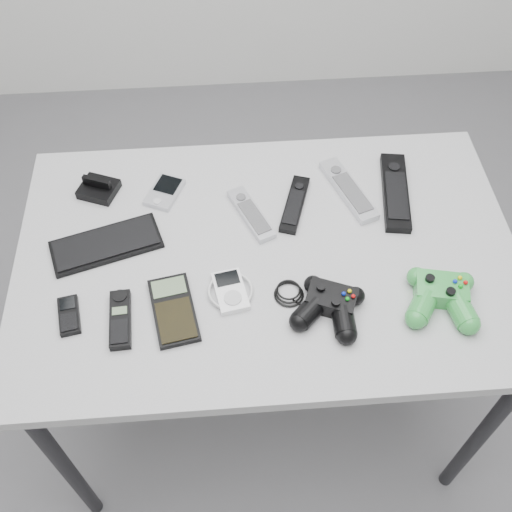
{
  "coord_description": "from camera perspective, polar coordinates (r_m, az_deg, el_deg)",
  "views": [
    {
      "loc": [
        -0.14,
        -0.82,
        1.91
      ],
      "look_at": [
        -0.07,
        0.01,
        0.82
      ],
      "focal_mm": 42.0,
      "sensor_mm": 36.0,
      "label": 1
    }
  ],
  "objects": [
    {
      "name": "controller_green",
      "position": [
        1.37,
        17.27,
        -3.57
      ],
      "size": [
        0.19,
        0.2,
        0.05
      ],
      "primitive_type": null,
      "rotation": [
        0.0,
        0.0,
        -0.21
      ],
      "color": "#278B26",
      "rests_on": "desk"
    },
    {
      "name": "dock_bracket",
      "position": [
        1.57,
        -14.84,
        6.49
      ],
      "size": [
        0.11,
        0.11,
        0.05
      ],
      "primitive_type": "cube",
      "rotation": [
        0.0,
        0.0,
        -0.39
      ],
      "color": "black",
      "rests_on": "desk"
    },
    {
      "name": "remote_silver_a",
      "position": [
        1.48,
        -0.49,
        4.06
      ],
      "size": [
        0.11,
        0.18,
        0.02
      ],
      "primitive_type": "cube",
      "rotation": [
        0.0,
        0.0,
        0.41
      ],
      "color": "#B8B9C0",
      "rests_on": "desk"
    },
    {
      "name": "mp3_player",
      "position": [
        1.34,
        -2.46,
        -3.33
      ],
      "size": [
        0.12,
        0.13,
        0.02
      ],
      "primitive_type": "cube",
      "rotation": [
        0.0,
        0.0,
        0.18
      ],
      "color": "white",
      "rests_on": "desk"
    },
    {
      "name": "calculator",
      "position": [
        1.32,
        -7.85,
        -5.1
      ],
      "size": [
        0.12,
        0.19,
        0.02
      ],
      "primitive_type": "cube",
      "rotation": [
        0.0,
        0.0,
        0.18
      ],
      "color": "black",
      "rests_on": "desk"
    },
    {
      "name": "controller_black",
      "position": [
        1.31,
        7.04,
        -4.6
      ],
      "size": [
        0.29,
        0.24,
        0.05
      ],
      "primitive_type": null,
      "rotation": [
        0.0,
        0.0,
        -0.4
      ],
      "color": "black",
      "rests_on": "desk"
    },
    {
      "name": "remote_black_a",
      "position": [
        1.5,
        3.71,
        4.98
      ],
      "size": [
        0.1,
        0.19,
        0.02
      ],
      "primitive_type": "cube",
      "rotation": [
        0.0,
        0.0,
        -0.32
      ],
      "color": "black",
      "rests_on": "desk"
    },
    {
      "name": "floor",
      "position": [
        2.09,
        2.07,
        -13.74
      ],
      "size": [
        3.5,
        3.5,
        0.0
      ],
      "primitive_type": "plane",
      "color": "slate",
      "rests_on": "ground"
    },
    {
      "name": "remote_black_b",
      "position": [
        1.57,
        13.14,
        6.03
      ],
      "size": [
        0.1,
        0.27,
        0.02
      ],
      "primitive_type": "cube",
      "rotation": [
        0.0,
        0.0,
        -0.15
      ],
      "color": "black",
      "rests_on": "desk"
    },
    {
      "name": "pda",
      "position": [
        1.55,
        -8.72,
        6.06
      ],
      "size": [
        0.11,
        0.13,
        0.02
      ],
      "primitive_type": "cube",
      "rotation": [
        0.0,
        0.0,
        -0.42
      ],
      "color": "#B8B9C0",
      "rests_on": "desk"
    },
    {
      "name": "remote_silver_b",
      "position": [
        1.55,
        8.78,
        6.29
      ],
      "size": [
        0.12,
        0.23,
        0.02
      ],
      "primitive_type": "cube",
      "rotation": [
        0.0,
        0.0,
        0.34
      ],
      "color": "silver",
      "rests_on": "desk"
    },
    {
      "name": "desk",
      "position": [
        1.47,
        1.08,
        -1.27
      ],
      "size": [
        1.19,
        0.76,
        0.8
      ],
      "color": "#A0A1A3",
      "rests_on": "floor"
    },
    {
      "name": "cordless_handset",
      "position": [
        1.33,
        -12.8,
        -5.89
      ],
      "size": [
        0.05,
        0.14,
        0.02
      ],
      "primitive_type": "cube",
      "rotation": [
        0.0,
        0.0,
        0.06
      ],
      "color": "black",
      "rests_on": "desk"
    },
    {
      "name": "mobile_phone",
      "position": [
        1.37,
        -17.39,
        -5.4
      ],
      "size": [
        0.06,
        0.1,
        0.02
      ],
      "primitive_type": "cube",
      "rotation": [
        0.0,
        0.0,
        0.19
      ],
      "color": "black",
      "rests_on": "desk"
    },
    {
      "name": "pda_keyboard",
      "position": [
        1.46,
        -14.08,
        1.11
      ],
      "size": [
        0.28,
        0.18,
        0.02
      ],
      "primitive_type": "cube",
      "rotation": [
        0.0,
        0.0,
        0.3
      ],
      "color": "black",
      "rests_on": "desk"
    }
  ]
}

